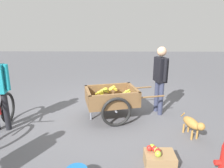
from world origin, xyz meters
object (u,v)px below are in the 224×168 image
(fruit_cart, at_px, (112,99))
(mixed_fruit_crate, at_px, (159,159))
(dog, at_px, (192,124))
(vendor_person, at_px, (160,75))

(fruit_cart, height_order, mixed_fruit_crate, fruit_cart)
(fruit_cart, distance_m, dog, 1.72)
(fruit_cart, xyz_separation_m, dog, (-1.51, 0.81, -0.17))
(mixed_fruit_crate, bearing_deg, vendor_person, -101.16)
(dog, bearing_deg, mixed_fruit_crate, 46.98)
(vendor_person, relative_size, dog, 2.40)
(fruit_cart, height_order, vendor_person, vendor_person)
(fruit_cart, bearing_deg, vendor_person, -165.62)
(mixed_fruit_crate, bearing_deg, dog, -133.02)
(vendor_person, bearing_deg, fruit_cart, 14.38)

